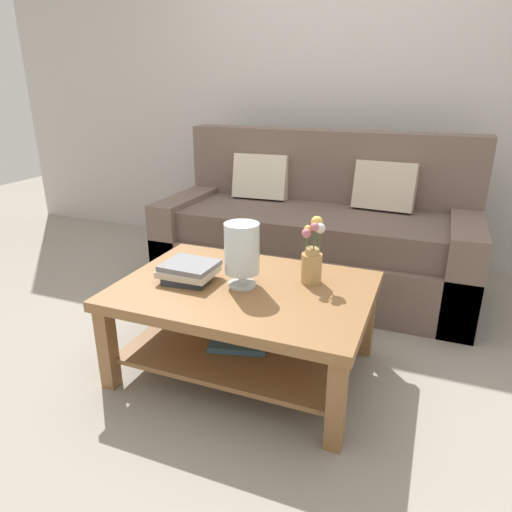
{
  "coord_description": "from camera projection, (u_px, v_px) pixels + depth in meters",
  "views": [
    {
      "loc": [
        0.79,
        -2.16,
        1.37
      ],
      "look_at": [
        -0.01,
        -0.16,
        0.56
      ],
      "focal_mm": 32.37,
      "sensor_mm": 36.0,
      "label": 1
    }
  ],
  "objects": [
    {
      "name": "book_stack_main",
      "position": [
        189.0,
        271.0,
        2.25
      ],
      "size": [
        0.26,
        0.23,
        0.09
      ],
      "color": "#2D333D",
      "rests_on": "coffee_table"
    },
    {
      "name": "ground_plane",
      "position": [
        268.0,
        339.0,
        2.64
      ],
      "size": [
        10.0,
        10.0,
        0.0
      ],
      "primitive_type": "plane",
      "color": "gray"
    },
    {
      "name": "coffee_table",
      "position": [
        245.0,
        309.0,
        2.25
      ],
      "size": [
        1.2,
        0.85,
        0.46
      ],
      "color": "olive",
      "rests_on": "ground"
    },
    {
      "name": "flower_pitcher",
      "position": [
        312.0,
        257.0,
        2.2
      ],
      "size": [
        0.11,
        0.12,
        0.32
      ],
      "color": "tan",
      "rests_on": "coffee_table"
    },
    {
      "name": "back_wall",
      "position": [
        343.0,
        86.0,
        3.59
      ],
      "size": [
        6.4,
        0.12,
        2.7
      ],
      "primitive_type": "cube",
      "color": "#BCB7B2",
      "rests_on": "ground"
    },
    {
      "name": "couch",
      "position": [
        316.0,
        235.0,
        3.25
      ],
      "size": [
        2.11,
        0.9,
        1.06
      ],
      "color": "brown",
      "rests_on": "ground"
    },
    {
      "name": "glass_hurricane_vase",
      "position": [
        242.0,
        250.0,
        2.15
      ],
      "size": [
        0.17,
        0.17,
        0.31
      ],
      "color": "silver",
      "rests_on": "coffee_table"
    }
  ]
}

